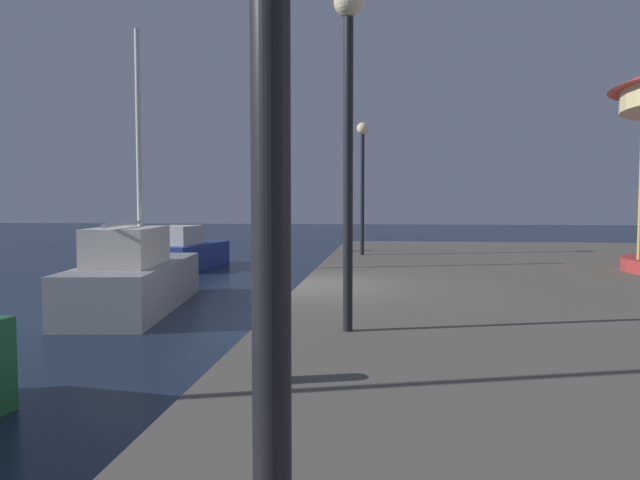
{
  "coord_description": "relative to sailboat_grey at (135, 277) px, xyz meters",
  "views": [
    {
      "loc": [
        1.64,
        -11.69,
        2.37
      ],
      "look_at": [
        -0.18,
        5.63,
        1.34
      ],
      "focal_mm": 34.19,
      "sensor_mm": 36.0,
      "label": 1
    }
  ],
  "objects": [
    {
      "name": "motorboat_blue",
      "position": [
        -1.85,
        8.73,
        -0.12
      ],
      "size": [
        2.45,
        4.47,
        1.58
      ],
      "color": "navy",
      "rests_on": "ground"
    },
    {
      "name": "bollard_center",
      "position": [
        4.58,
        -7.86,
        0.28
      ],
      "size": [
        0.24,
        0.24,
        0.4
      ],
      "primitive_type": "cylinder",
      "color": "#2D2D33",
      "rests_on": "quay_dock"
    },
    {
      "name": "sailboat_grey",
      "position": [
        0.0,
        0.0,
        0.0
      ],
      "size": [
        2.45,
        5.77,
        6.36
      ],
      "color": "gray",
      "rests_on": "ground"
    },
    {
      "name": "lamp_post_far_end",
      "position": [
        4.91,
        5.68,
        2.87
      ],
      "size": [
        0.36,
        0.36,
        4.06
      ],
      "color": "black",
      "rests_on": "quay_dock"
    },
    {
      "name": "bollard_north",
      "position": [
        4.41,
        7.19,
        0.28
      ],
      "size": [
        0.24,
        0.24,
        0.4
      ],
      "primitive_type": "cylinder",
      "color": "#2D2D33",
      "rests_on": "quay_dock"
    },
    {
      "name": "ground_plane",
      "position": [
        3.93,
        -1.4,
        -0.72
      ],
      "size": [
        120.0,
        120.0,
        0.0
      ],
      "primitive_type": "plane",
      "color": "#162338"
    },
    {
      "name": "lamp_post_mid_promenade",
      "position": [
        5.13,
        -5.64,
        2.94
      ],
      "size": [
        0.36,
        0.36,
        4.17
      ],
      "color": "black",
      "rests_on": "quay_dock"
    }
  ]
}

